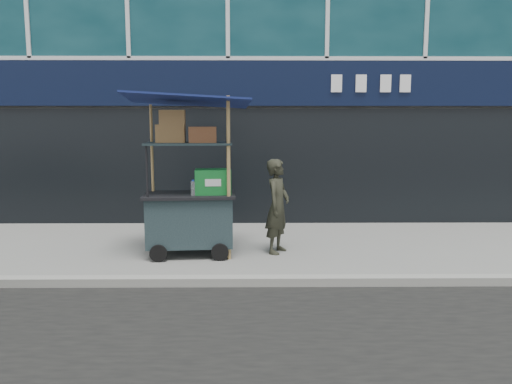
{
  "coord_description": "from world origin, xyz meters",
  "views": [
    {
      "loc": [
        0.46,
        -6.49,
        2.12
      ],
      "look_at": [
        0.54,
        1.2,
        1.04
      ],
      "focal_mm": 35.0,
      "sensor_mm": 36.0,
      "label": 1
    }
  ],
  "objects": [
    {
      "name": "curb",
      "position": [
        0.0,
        -0.2,
        0.06
      ],
      "size": [
        80.0,
        0.18,
        0.12
      ],
      "primitive_type": "cube",
      "color": "gray",
      "rests_on": "ground"
    },
    {
      "name": "vendor_man",
      "position": [
        0.89,
        1.48,
        0.77
      ],
      "size": [
        0.56,
        0.66,
        1.54
      ],
      "primitive_type": "imported",
      "rotation": [
        0.0,
        0.0,
        1.15
      ],
      "color": "#26281D",
      "rests_on": "ground"
    },
    {
      "name": "vendor_cart",
      "position": [
        -0.5,
        1.36,
        0.9
      ],
      "size": [
        1.99,
        1.47,
        2.57
      ],
      "rotation": [
        0.0,
        0.0,
        0.07
      ],
      "color": "black",
      "rests_on": "ground"
    },
    {
      "name": "ground",
      "position": [
        0.0,
        0.0,
        0.0
      ],
      "size": [
        80.0,
        80.0,
        0.0
      ],
      "primitive_type": "plane",
      "color": "slate",
      "rests_on": "ground"
    }
  ]
}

